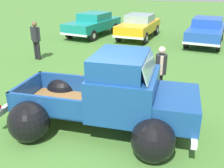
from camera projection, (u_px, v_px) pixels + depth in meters
ground_plane at (99, 126)px, 6.56m from camera, size 80.00×80.00×0.00m
vintage_pickup_truck at (113, 100)px, 6.19m from camera, size 4.72×2.97×1.96m
show_car_0 at (93, 23)px, 16.60m from camera, size 2.55×4.71×1.43m
show_car_1 at (139, 25)px, 15.87m from camera, size 2.07×4.31×1.43m
show_car_2 at (206, 30)px, 14.47m from camera, size 2.23×4.57×1.43m
spectator_1 at (36, 38)px, 11.57m from camera, size 0.54×0.39×1.71m
spectator_2 at (161, 69)px, 7.79m from camera, size 0.40×0.54×1.62m
lane_cone_0 at (81, 82)px, 8.52m from camera, size 0.36×0.36×0.63m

